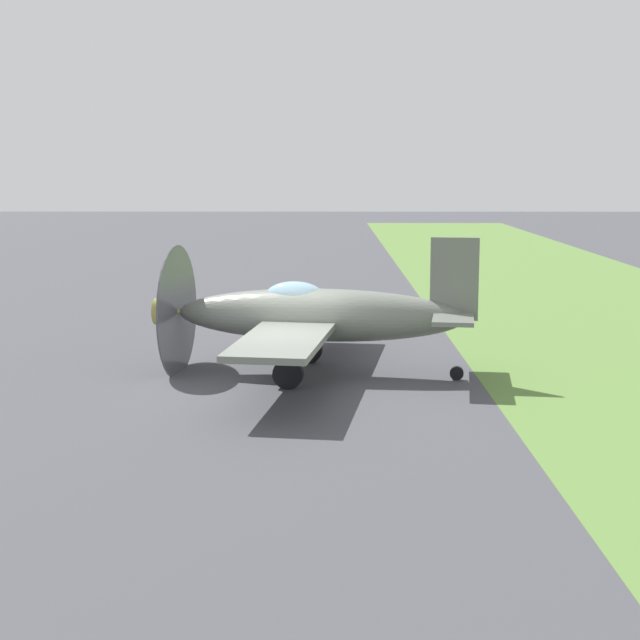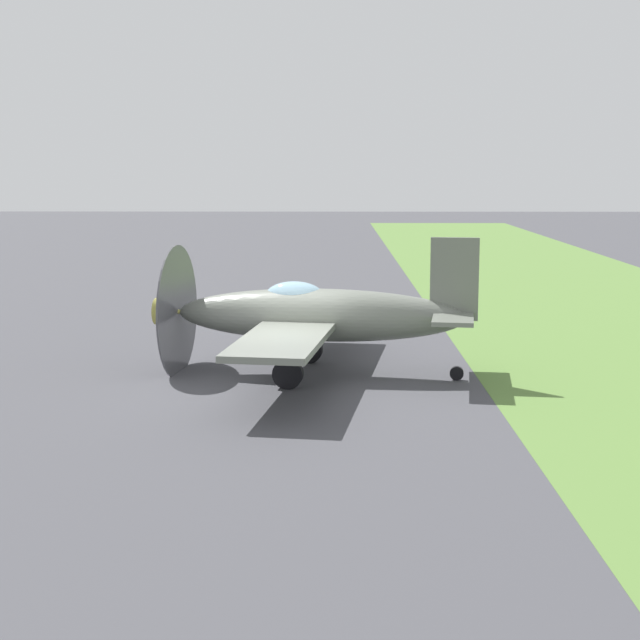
% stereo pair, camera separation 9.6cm
% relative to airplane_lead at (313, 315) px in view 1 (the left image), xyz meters
% --- Properties ---
extents(ground_plane, '(160.00, 160.00, 0.00)m').
position_rel_airplane_lead_xyz_m(ground_plane, '(-1.72, 0.66, -1.36)').
color(ground_plane, '#424247').
extents(airplane_lead, '(9.21, 7.32, 3.26)m').
position_rel_airplane_lead_xyz_m(airplane_lead, '(0.00, 0.00, 0.00)').
color(airplane_lead, slate).
rests_on(airplane_lead, ground).
extents(runway_marker_cone, '(0.36, 0.36, 0.44)m').
position_rel_airplane_lead_xyz_m(runway_marker_cone, '(7.80, -4.27, -1.14)').
color(runway_marker_cone, orange).
rests_on(runway_marker_cone, ground).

